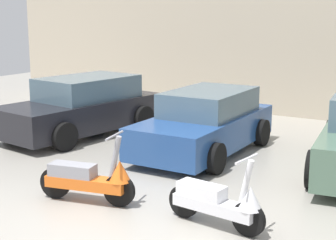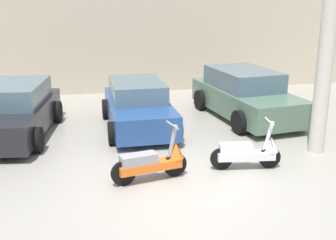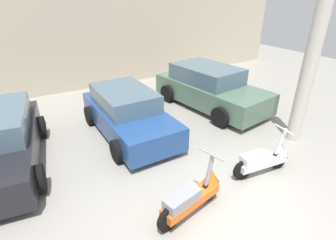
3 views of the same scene
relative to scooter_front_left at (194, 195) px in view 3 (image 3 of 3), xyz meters
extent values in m
plane|color=#9E998E|center=(0.54, -0.50, -0.39)|extent=(28.00, 28.00, 0.00)
cube|color=beige|center=(0.54, 7.93, 1.40)|extent=(19.60, 0.12, 3.56)
cylinder|color=black|center=(0.46, 0.10, -0.14)|extent=(0.49, 0.18, 0.48)
cylinder|color=black|center=(-0.59, -0.13, -0.14)|extent=(0.49, 0.18, 0.48)
cube|color=orange|center=(-0.07, -0.01, -0.08)|extent=(1.30, 0.55, 0.17)
cube|color=gray|center=(-0.29, -0.06, 0.10)|extent=(0.75, 0.42, 0.19)
cylinder|color=gray|center=(0.40, 0.09, 0.34)|extent=(0.24, 0.13, 0.69)
cylinder|color=gray|center=(0.40, 0.09, 0.68)|extent=(0.15, 0.55, 0.03)
cone|color=orange|center=(0.48, 0.10, 0.16)|extent=(0.38, 0.38, 0.32)
cylinder|color=black|center=(2.48, 0.11, -0.16)|extent=(0.47, 0.13, 0.46)
cylinder|color=black|center=(1.47, 0.23, -0.16)|extent=(0.47, 0.13, 0.46)
cube|color=silver|center=(1.98, 0.17, -0.10)|extent=(1.22, 0.42, 0.16)
cube|color=white|center=(1.76, 0.19, 0.07)|extent=(0.70, 0.35, 0.18)
cylinder|color=white|center=(2.43, 0.11, 0.31)|extent=(0.22, 0.10, 0.65)
cylinder|color=white|center=(2.43, 0.11, 0.63)|extent=(0.10, 0.53, 0.03)
cone|color=silver|center=(2.50, 0.10, 0.13)|extent=(0.34, 0.34, 0.30)
cylinder|color=black|center=(-2.35, 2.02, -0.09)|extent=(0.29, 0.62, 0.60)
cylinder|color=black|center=(-2.01, 4.44, -0.09)|extent=(0.29, 0.62, 0.60)
cube|color=navy|center=(0.18, 3.39, 0.08)|extent=(1.57, 3.72, 0.62)
cube|color=slate|center=(0.17, 3.61, 0.63)|extent=(1.38, 2.09, 0.49)
cylinder|color=black|center=(0.99, 2.24, -0.10)|extent=(0.20, 0.57, 0.57)
cylinder|color=black|center=(-0.62, 2.23, -0.10)|extent=(0.20, 0.57, 0.57)
cylinder|color=black|center=(0.97, 4.54, -0.10)|extent=(0.20, 0.57, 0.57)
cylinder|color=black|center=(-0.64, 4.53, -0.10)|extent=(0.20, 0.57, 0.57)
cube|color=#51705B|center=(3.40, 3.75, 0.13)|extent=(2.24, 4.31, 0.69)
cube|color=slate|center=(3.37, 4.00, 0.74)|extent=(1.80, 2.49, 0.54)
cylinder|color=black|center=(4.45, 2.60, -0.07)|extent=(0.30, 0.65, 0.63)
cylinder|color=black|center=(2.69, 2.37, -0.07)|extent=(0.30, 0.65, 0.63)
cylinder|color=black|center=(4.12, 5.14, -0.07)|extent=(0.30, 0.65, 0.63)
cylinder|color=black|center=(2.36, 4.90, -0.07)|extent=(0.30, 0.65, 0.63)
cylinder|color=beige|center=(3.96, 0.79, 1.40)|extent=(0.35, 0.35, 3.56)
camera|label=1|loc=(4.76, -5.68, 2.42)|focal=55.00mm
camera|label=2|loc=(-1.24, -7.49, 3.09)|focal=45.00mm
camera|label=3|loc=(-2.25, -2.89, 3.30)|focal=28.00mm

